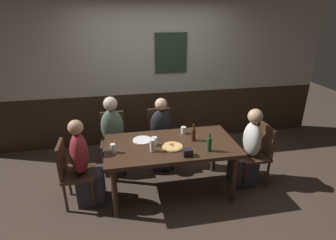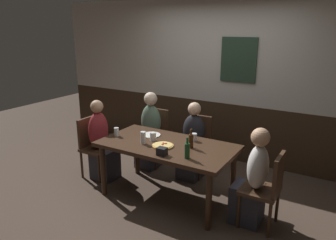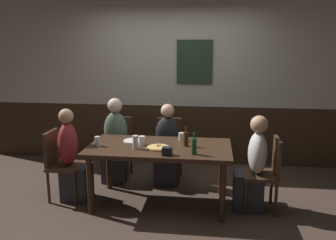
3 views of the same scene
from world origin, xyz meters
The scene contains 20 objects.
ground_plane centered at (0.00, 0.00, 0.00)m, with size 12.00×12.00×0.00m, color #423328.
wall_back centered at (0.00, 1.65, 1.30)m, with size 6.40×0.13×2.60m.
dining_table centered at (0.00, 0.00, 0.66)m, with size 1.71×0.91×0.74m.
chair_left_far centered at (-0.75, 0.87, 0.50)m, with size 0.40×0.40×0.88m.
chair_head_east centered at (1.27, 0.00, 0.50)m, with size 0.40×0.40×0.88m.
chair_mid_far centered at (0.00, 0.87, 0.50)m, with size 0.40×0.40×0.88m.
chair_head_west centered at (-1.27, 0.00, 0.50)m, with size 0.40×0.40×0.88m.
person_left_far centered at (-0.75, 0.71, 0.51)m, with size 0.34×0.37×1.19m.
person_head_east centered at (1.11, 0.00, 0.48)m, with size 0.37×0.34×1.14m.
person_mid_far centered at (0.00, 0.71, 0.47)m, with size 0.34×0.37×1.12m.
person_head_west centered at (-1.11, 0.00, 0.49)m, with size 0.37×0.34×1.17m.
pizza centered at (0.00, -0.10, 0.75)m, with size 0.27×0.27×0.03m.
pint_glass_amber centered at (0.24, 0.28, 0.78)m, with size 0.07×0.07×0.10m.
pint_glass_stout centered at (-0.26, -0.15, 0.81)m, with size 0.07×0.07×0.16m.
tumbler_short centered at (-0.74, -0.09, 0.79)m, with size 0.06×0.06×0.12m.
highball_clear centered at (-0.22, 0.01, 0.79)m, with size 0.08×0.08×0.11m.
beer_bottle_green centered at (0.43, -0.27, 0.84)m, with size 0.06×0.06×0.25m.
beer_bottle_brown centered at (0.31, 0.04, 0.83)m, with size 0.06×0.06×0.24m.
plate_white_large centered at (-0.36, 0.17, 0.75)m, with size 0.26×0.26×0.01m, color white.
condiment_caddy centered at (0.14, -0.34, 0.79)m, with size 0.11×0.09×0.09m, color black.
Camera 3 is at (0.62, -4.03, 1.94)m, focal length 37.78 mm.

